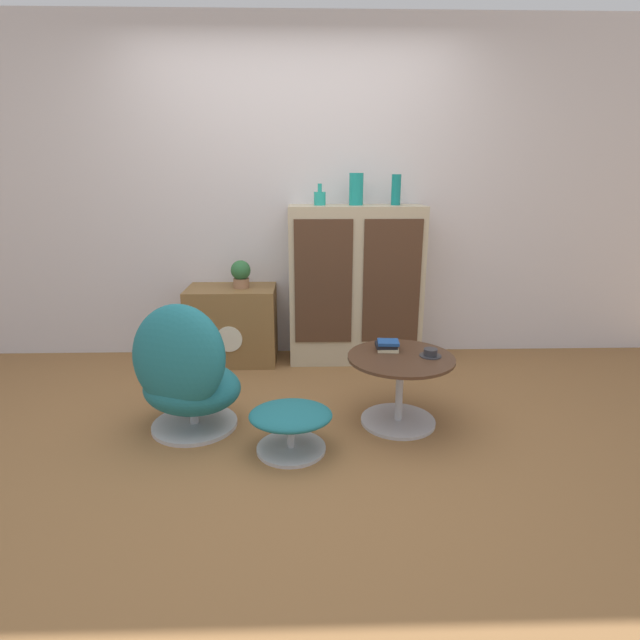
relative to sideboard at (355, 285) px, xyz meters
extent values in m
plane|color=olive|center=(-0.47, -1.29, -0.62)|extent=(12.00, 12.00, 0.00)
cube|color=silver|center=(-0.47, 0.22, 0.68)|extent=(6.40, 0.06, 2.60)
cube|color=tan|center=(0.00, 0.00, 0.00)|extent=(1.03, 0.38, 1.23)
cube|color=#472D1E|center=(-0.26, -0.19, 0.06)|extent=(0.43, 0.01, 0.94)
cube|color=#472D1E|center=(0.26, -0.19, 0.06)|extent=(0.43, 0.01, 0.94)
cube|color=brown|center=(-0.98, -0.02, -0.31)|extent=(0.69, 0.43, 0.61)
cylinder|color=beige|center=(-0.98, -0.24, -0.36)|extent=(0.20, 0.01, 0.20)
cylinder|color=#B7B7BC|center=(-1.06, -1.13, -0.61)|extent=(0.51, 0.51, 0.02)
cylinder|color=#B7B7BC|center=(-1.06, -1.13, -0.55)|extent=(0.06, 0.06, 0.09)
ellipsoid|color=#1E6B75|center=(-1.06, -1.13, -0.37)|extent=(0.73, 0.68, 0.28)
ellipsoid|color=#1E6B75|center=(-1.10, -1.23, -0.13)|extent=(0.68, 0.56, 0.63)
cylinder|color=#B7B7BC|center=(-0.48, -1.41, -0.61)|extent=(0.38, 0.38, 0.02)
cylinder|color=#B7B7BC|center=(-0.48, -1.41, -0.53)|extent=(0.04, 0.04, 0.15)
ellipsoid|color=#1E6B75|center=(-0.48, -1.41, -0.41)|extent=(0.45, 0.39, 0.09)
cylinder|color=#B7B7BC|center=(0.17, -1.11, -0.61)|extent=(0.45, 0.45, 0.02)
cylinder|color=#B7B7BC|center=(0.17, -1.11, -0.40)|extent=(0.04, 0.04, 0.39)
cylinder|color=#472D1E|center=(0.17, -1.11, -0.20)|extent=(0.63, 0.63, 0.02)
cylinder|color=teal|center=(-0.28, 0.00, 0.67)|extent=(0.09, 0.09, 0.10)
cylinder|color=teal|center=(-0.28, 0.00, 0.74)|extent=(0.03, 0.03, 0.06)
cylinder|color=teal|center=(-0.01, 0.00, 0.73)|extent=(0.11, 0.11, 0.24)
cylinder|color=#147A75|center=(0.30, 0.00, 0.73)|extent=(0.07, 0.07, 0.23)
cylinder|color=#996B4C|center=(-0.89, -0.02, 0.03)|extent=(0.12, 0.12, 0.07)
sphere|color=#2D6638|center=(-0.89, -0.02, 0.13)|extent=(0.15, 0.15, 0.15)
cylinder|color=#2D2D33|center=(0.34, -1.11, -0.18)|extent=(0.13, 0.13, 0.01)
cylinder|color=#2D2D33|center=(0.34, -1.11, -0.17)|extent=(0.08, 0.08, 0.05)
cube|color=beige|center=(0.11, -1.00, -0.18)|extent=(0.13, 0.12, 0.02)
cube|color=black|center=(0.10, -1.00, -0.16)|extent=(0.13, 0.11, 0.02)
cube|color=#1E478C|center=(0.11, -1.01, -0.14)|extent=(0.13, 0.12, 0.02)
camera|label=1|loc=(-0.38, -3.85, 0.85)|focal=28.00mm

